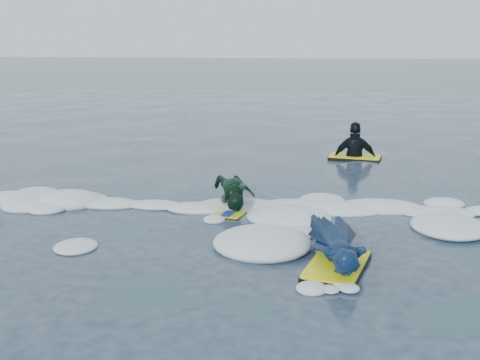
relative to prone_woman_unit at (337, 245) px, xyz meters
name	(u,v)px	position (x,y,z in m)	size (l,w,h in m)	color
ground	(235,241)	(-1.32, 0.66, -0.23)	(120.00, 120.00, 0.00)	#1B3441
foam_band	(243,218)	(-1.32, 1.69, -0.23)	(12.00, 3.10, 0.30)	white
prone_woman_unit	(337,245)	(0.00, 0.00, 0.00)	(0.92, 1.78, 0.45)	black
prone_child_unit	(235,195)	(-1.48, 2.08, 0.02)	(0.84, 1.35, 0.50)	black
waiting_rider_unit	(355,160)	(0.67, 6.24, -0.24)	(1.22, 0.82, 1.68)	black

